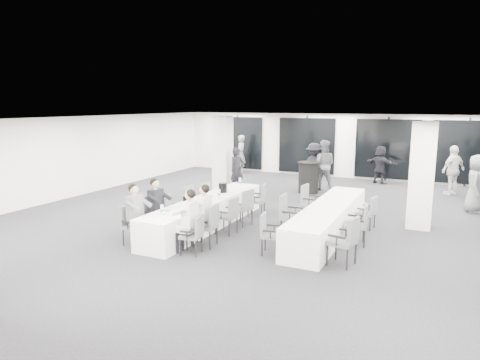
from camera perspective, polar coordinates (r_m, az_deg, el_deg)
The scene contains 42 objects.
room at distance 12.70m, azimuth 8.03°, elevation 1.70°, with size 14.04×16.04×2.84m.
column_left at distance 16.03m, azimuth -2.33°, elevation 3.57°, with size 0.60×0.60×2.80m, color silver.
column_right at distance 12.02m, azimuth 23.09°, elevation 0.57°, with size 0.60×0.60×2.80m, color silver.
banquet_table_main at distance 11.37m, azimuth -4.52°, elevation -4.42°, with size 0.90×5.00×0.75m, color white.
banquet_table_side at distance 10.93m, azimuth 11.72°, elevation -5.21°, with size 0.90×5.00×0.75m, color white.
cocktail_table at distance 15.80m, azimuth 9.11°, elevation 0.36°, with size 0.82×0.82×1.14m.
chair_main_left_near at distance 10.23m, azimuth -14.18°, elevation -5.52°, with size 0.48×0.53×0.91m.
chair_main_left_second at distance 10.82m, azimuth -11.56°, elevation -4.32°, with size 0.50×0.56×0.99m.
chair_main_left_mid at distance 11.46m, azimuth -9.07°, elevation -3.82°, with size 0.50×0.54×0.86m.
chair_main_left_fourth at distance 12.30m, azimuth -6.35°, elevation -2.66°, with size 0.48×0.53×0.91m.
chair_main_left_far at distance 13.04m, azimuth -4.28°, elevation -1.98°, with size 0.53×0.55×0.87m.
chair_main_right_near at distance 9.33m, azimuth -6.12°, elevation -6.96°, with size 0.50×0.54×0.86m.
chair_main_right_second at distance 9.80m, azimuth -4.22°, elevation -5.71°, with size 0.54×0.58×0.97m.
chair_main_right_mid at distance 10.69m, azimuth -1.46°, elevation -4.46°, with size 0.50×0.55×0.93m.
chair_main_right_fourth at distance 11.44m, azimuth 0.52°, elevation -3.37°, with size 0.59×0.62×0.97m.
chair_main_right_far at distance 12.38m, azimuth 2.57°, elevation -2.42°, with size 0.56×0.59×0.95m.
chair_side_left_near at distance 9.34m, azimuth 3.85°, elevation -6.83°, with size 0.53×0.56×0.89m.
chair_side_left_mid at distance 10.55m, azimuth 6.54°, elevation -4.39°, with size 0.55×0.61×1.04m.
chair_side_left_far at distance 12.17m, azimuth 9.24°, elevation -2.65°, with size 0.54×0.59×0.99m.
chair_side_right_near at distance 8.88m, azimuth 13.98°, elevation -7.54°, with size 0.60×0.63×1.01m.
chair_side_right_mid at distance 10.25m, azimuth 15.61°, elevation -5.39°, with size 0.58×0.61×0.96m.
chair_side_right_far at distance 11.63m, azimuth 16.80°, elevation -3.92°, with size 0.50×0.53×0.86m.
seated_guest_a at distance 10.06m, azimuth -13.55°, elevation -4.04°, with size 0.50×0.38×1.44m.
seated_guest_b at distance 10.66m, azimuth -10.88°, elevation -3.14°, with size 0.50×0.38×1.44m.
seated_guest_c at distance 9.31m, azimuth -7.02°, elevation -4.96°, with size 0.50×0.38×1.44m.
seated_guest_d at distance 9.81m, azimuth -5.11°, elevation -4.14°, with size 0.50×0.38×1.44m.
standing_guest_a at distance 15.63m, azimuth -0.40°, elevation 1.72°, with size 0.69×0.55×1.88m, color black.
standing_guest_b at distance 16.50m, azimuth 11.03°, elevation 2.42°, with size 1.03×0.63×2.14m, color #5B5E63.
standing_guest_c at distance 16.55m, azimuth 9.84°, elevation 2.24°, with size 1.29×0.66×2.00m, color black.
standing_guest_d at distance 17.03m, azimuth 26.58°, elevation 1.56°, with size 1.18×0.66×2.01m, color silver.
standing_guest_e at distance 14.57m, azimuth 29.00°, elevation 0.01°, with size 0.95×0.58×1.98m, color #5B5E63.
standing_guest_f at distance 18.37m, azimuth 18.21°, elevation 2.30°, with size 1.63×0.63×1.77m, color black.
standing_guest_g at distance 20.11m, azimuth 0.09°, elevation 3.80°, with size 0.74×0.60×2.02m, color #5B5E63.
ice_bucket_near at distance 10.67m, azimuth -7.03°, elevation -2.69°, with size 0.22×0.22×0.24m, color black.
ice_bucket_far at distance 12.11m, azimuth -2.29°, elevation -1.02°, with size 0.24×0.24×0.27m, color black.
water_bottle_a at distance 9.82m, azimuth -10.34°, elevation -3.95°, with size 0.07×0.07×0.23m, color silver.
water_bottle_b at distance 11.44m, azimuth -2.82°, elevation -1.81°, with size 0.07×0.07×0.23m, color silver.
water_bottle_c at distance 13.10m, azimuth 0.01°, elevation -0.23°, with size 0.08×0.08×0.24m, color silver.
plate_a at distance 10.16m, azimuth -9.67°, elevation -4.06°, with size 0.18×0.18×0.03m.
plate_b at distance 9.97m, azimuth -8.61°, elevation -4.29°, with size 0.19×0.19×0.03m.
plate_c at distance 10.90m, azimuth -5.26°, elevation -2.98°, with size 0.19×0.19×0.03m.
wine_glass at distance 9.38m, azimuth -10.18°, elevation -4.41°, with size 0.08×0.08×0.20m.
Camera 1 is at (4.66, -10.87, 3.22)m, focal length 32.00 mm.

